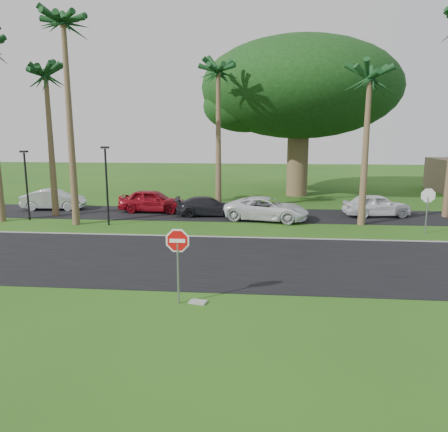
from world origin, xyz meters
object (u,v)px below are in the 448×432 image
stop_sign_far (428,201)px  car_red (153,201)px  car_pickup (377,205)px  car_silver (54,200)px  car_dark (208,207)px  stop_sign_near (178,251)px  car_minivan (267,209)px

stop_sign_far → car_red: (-16.46, 4.94, -0.99)m
car_pickup → car_silver: bearing=79.0°
car_dark → stop_sign_near: bearing=176.0°
stop_sign_far → car_dark: size_ratio=0.61×
car_dark → car_red: bearing=68.3°
stop_sign_near → car_silver: size_ratio=0.61×
car_dark → car_minivan: bearing=-114.4°
car_red → stop_sign_near: bearing=-160.6°
car_minivan → stop_sign_far: bearing=-97.0°
car_red → car_dark: (3.98, -0.99, -0.16)m
stop_sign_near → car_minivan: (2.87, 13.80, -1.05)m
car_silver → car_red: size_ratio=0.94×
car_dark → car_pickup: (11.03, 0.80, 0.11)m
car_red → car_dark: size_ratio=1.07×
car_red → car_dark: car_red is taller
stop_sign_far → car_pickup: bearing=-73.0°
car_minivan → stop_sign_near: bearing=179.3°
stop_sign_far → car_pickup: 5.07m
stop_sign_near → car_red: bearing=107.3°
stop_sign_far → car_minivan: bearing=-18.0°
stop_sign_far → car_dark: stop_sign_far is taller
car_red → car_dark: bearing=-101.9°
car_silver → car_pickup: (22.25, -0.45, 0.02)m
stop_sign_far → car_red: 17.22m
car_silver → car_dark: bearing=-101.7°
stop_sign_near → car_minivan: 14.13m
car_silver → car_minivan: 15.26m
stop_sign_near → car_dark: 15.03m
stop_sign_near → car_minivan: stop_sign_near is taller
stop_sign_near → car_pickup: size_ratio=0.61×
car_silver → car_minivan: car_minivan is taller
car_silver → car_pickup: 22.26m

